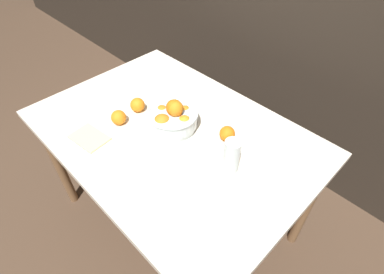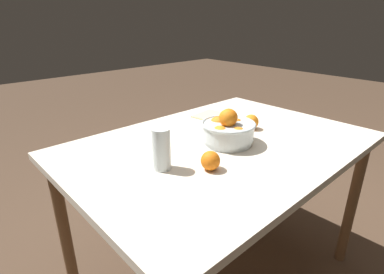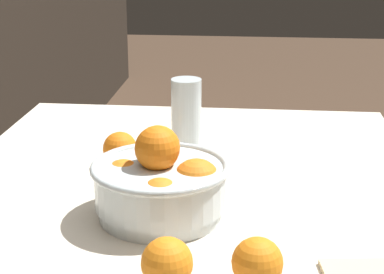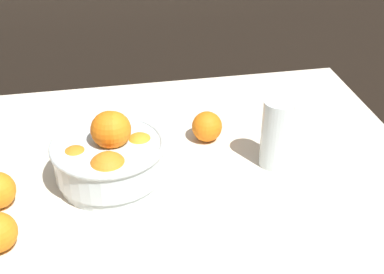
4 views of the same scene
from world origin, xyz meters
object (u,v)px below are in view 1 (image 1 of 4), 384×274
fruit_bowl (173,118)px  orange_loose_front (138,105)px  orange_loose_near_bowl (227,134)px  juice_glass (231,157)px  orange_loose_aside (119,117)px

fruit_bowl → orange_loose_front: (-0.21, -0.04, -0.02)m
fruit_bowl → orange_loose_near_bowl: size_ratio=3.33×
juice_glass → orange_loose_near_bowl: bearing=135.0°
orange_loose_near_bowl → juice_glass: bearing=-45.0°
orange_loose_near_bowl → orange_loose_aside: size_ratio=0.99×
juice_glass → orange_loose_front: juice_glass is taller
orange_loose_aside → orange_loose_front: bearing=96.4°
juice_glass → orange_loose_near_bowl: (-0.12, 0.12, -0.03)m
fruit_bowl → orange_loose_near_bowl: fruit_bowl is taller
juice_glass → orange_loose_aside: (-0.54, -0.15, -0.03)m
fruit_bowl → juice_glass: 0.34m
fruit_bowl → orange_loose_near_bowl: 0.25m
orange_loose_near_bowl → fruit_bowl: bearing=-152.5°
orange_loose_near_bowl → orange_loose_aside: (-0.42, -0.27, 0.00)m
fruit_bowl → orange_loose_front: size_ratio=3.25×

